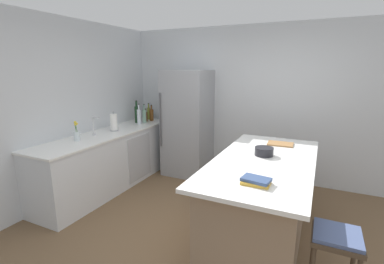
{
  "coord_description": "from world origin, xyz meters",
  "views": [
    {
      "loc": [
        0.93,
        -2.48,
        1.9
      ],
      "look_at": [
        -0.73,
        1.01,
        1.0
      ],
      "focal_mm": 25.77,
      "sensor_mm": 36.0,
      "label": 1
    }
  ],
  "objects_px": {
    "refrigerator": "(187,123)",
    "olive_oil_bottle": "(149,113)",
    "bar_stool": "(336,247)",
    "paper_towel_roll": "(114,123)",
    "sink_faucet": "(94,125)",
    "whiskey_bottle": "(152,115)",
    "cutting_board": "(280,144)",
    "wine_bottle": "(137,114)",
    "kitchen_island": "(262,199)",
    "soda_bottle": "(139,116)",
    "flower_vase": "(77,134)",
    "cookbook_stack": "(256,181)",
    "mixing_bowl": "(264,151)",
    "gin_bottle": "(144,116)",
    "syrup_bottle": "(146,116)"
  },
  "relations": [
    {
      "from": "refrigerator",
      "to": "wine_bottle",
      "type": "distance_m",
      "value": 0.97
    },
    {
      "from": "sink_faucet",
      "to": "cookbook_stack",
      "type": "bearing_deg",
      "value": -16.86
    },
    {
      "from": "kitchen_island",
      "to": "mixing_bowl",
      "type": "relative_size",
      "value": 10.17
    },
    {
      "from": "whiskey_bottle",
      "to": "soda_bottle",
      "type": "relative_size",
      "value": 0.83
    },
    {
      "from": "bar_stool",
      "to": "whiskey_bottle",
      "type": "bearing_deg",
      "value": 144.85
    },
    {
      "from": "bar_stool",
      "to": "paper_towel_roll",
      "type": "bearing_deg",
      "value": 159.16
    },
    {
      "from": "sink_faucet",
      "to": "wine_bottle",
      "type": "xyz_separation_m",
      "value": [
        -0.03,
        1.09,
        0.01
      ]
    },
    {
      "from": "bar_stool",
      "to": "cutting_board",
      "type": "distance_m",
      "value": 1.62
    },
    {
      "from": "syrup_bottle",
      "to": "soda_bottle",
      "type": "bearing_deg",
      "value": -80.14
    },
    {
      "from": "kitchen_island",
      "to": "bar_stool",
      "type": "height_order",
      "value": "kitchen_island"
    },
    {
      "from": "syrup_bottle",
      "to": "cookbook_stack",
      "type": "distance_m",
      "value": 3.29
    },
    {
      "from": "kitchen_island",
      "to": "whiskey_bottle",
      "type": "bearing_deg",
      "value": 148.59
    },
    {
      "from": "paper_towel_roll",
      "to": "cutting_board",
      "type": "height_order",
      "value": "paper_towel_roll"
    },
    {
      "from": "bar_stool",
      "to": "whiskey_bottle",
      "type": "xyz_separation_m",
      "value": [
        -3.15,
        2.22,
        0.48
      ]
    },
    {
      "from": "sink_faucet",
      "to": "mixing_bowl",
      "type": "distance_m",
      "value": 2.51
    },
    {
      "from": "wine_bottle",
      "to": "refrigerator",
      "type": "bearing_deg",
      "value": 14.16
    },
    {
      "from": "bar_stool",
      "to": "paper_towel_roll",
      "type": "relative_size",
      "value": 2.16
    },
    {
      "from": "refrigerator",
      "to": "olive_oil_bottle",
      "type": "height_order",
      "value": "refrigerator"
    },
    {
      "from": "refrigerator",
      "to": "whiskey_bottle",
      "type": "distance_m",
      "value": 0.8
    },
    {
      "from": "refrigerator",
      "to": "sink_faucet",
      "type": "height_order",
      "value": "refrigerator"
    },
    {
      "from": "flower_vase",
      "to": "refrigerator",
      "type": "bearing_deg",
      "value": 61.83
    },
    {
      "from": "wine_bottle",
      "to": "flower_vase",
      "type": "bearing_deg",
      "value": -88.53
    },
    {
      "from": "flower_vase",
      "to": "gin_bottle",
      "type": "height_order",
      "value": "gin_bottle"
    },
    {
      "from": "bar_stool",
      "to": "soda_bottle",
      "type": "distance_m",
      "value": 3.69
    },
    {
      "from": "kitchen_island",
      "to": "olive_oil_bottle",
      "type": "bearing_deg",
      "value": 148.33
    },
    {
      "from": "gin_bottle",
      "to": "mixing_bowl",
      "type": "bearing_deg",
      "value": -25.12
    },
    {
      "from": "mixing_bowl",
      "to": "flower_vase",
      "type": "bearing_deg",
      "value": -171.35
    },
    {
      "from": "bar_stool",
      "to": "wine_bottle",
      "type": "relative_size",
      "value": 1.64
    },
    {
      "from": "kitchen_island",
      "to": "olive_oil_bottle",
      "type": "height_order",
      "value": "olive_oil_bottle"
    },
    {
      "from": "kitchen_island",
      "to": "wine_bottle",
      "type": "height_order",
      "value": "wine_bottle"
    },
    {
      "from": "kitchen_island",
      "to": "wine_bottle",
      "type": "relative_size",
      "value": 5.17
    },
    {
      "from": "wine_bottle",
      "to": "bar_stool",
      "type": "bearing_deg",
      "value": -30.48
    },
    {
      "from": "olive_oil_bottle",
      "to": "wine_bottle",
      "type": "distance_m",
      "value": 0.38
    },
    {
      "from": "olive_oil_bottle",
      "to": "paper_towel_roll",
      "type": "bearing_deg",
      "value": -86.74
    },
    {
      "from": "olive_oil_bottle",
      "to": "whiskey_bottle",
      "type": "relative_size",
      "value": 1.06
    },
    {
      "from": "olive_oil_bottle",
      "to": "gin_bottle",
      "type": "bearing_deg",
      "value": -71.21
    },
    {
      "from": "bar_stool",
      "to": "mixing_bowl",
      "type": "relative_size",
      "value": 3.23
    },
    {
      "from": "mixing_bowl",
      "to": "cutting_board",
      "type": "bearing_deg",
      "value": 79.46
    },
    {
      "from": "olive_oil_bottle",
      "to": "cookbook_stack",
      "type": "xyz_separation_m",
      "value": [
        2.62,
        -2.26,
        -0.08
      ]
    },
    {
      "from": "paper_towel_roll",
      "to": "gin_bottle",
      "type": "xyz_separation_m",
      "value": [
        0.04,
        0.79,
        -0.01
      ]
    },
    {
      "from": "refrigerator",
      "to": "bar_stool",
      "type": "distance_m",
      "value": 3.22
    },
    {
      "from": "paper_towel_roll",
      "to": "wine_bottle",
      "type": "distance_m",
      "value": 0.71
    },
    {
      "from": "bar_stool",
      "to": "sink_faucet",
      "type": "distance_m",
      "value": 3.4
    },
    {
      "from": "syrup_bottle",
      "to": "wine_bottle",
      "type": "height_order",
      "value": "wine_bottle"
    },
    {
      "from": "whiskey_bottle",
      "to": "soda_bottle",
      "type": "distance_m",
      "value": 0.39
    },
    {
      "from": "whiskey_bottle",
      "to": "refrigerator",
      "type": "bearing_deg",
      "value": -3.59
    },
    {
      "from": "paper_towel_roll",
      "to": "mixing_bowl",
      "type": "distance_m",
      "value": 2.49
    },
    {
      "from": "sink_faucet",
      "to": "olive_oil_bottle",
      "type": "height_order",
      "value": "olive_oil_bottle"
    },
    {
      "from": "refrigerator",
      "to": "paper_towel_roll",
      "type": "xyz_separation_m",
      "value": [
        -0.86,
        -0.95,
        0.11
      ]
    },
    {
      "from": "bar_stool",
      "to": "soda_bottle",
      "type": "height_order",
      "value": "soda_bottle"
    }
  ]
}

